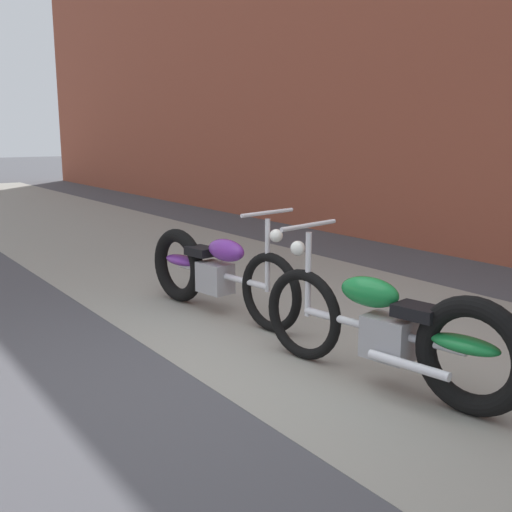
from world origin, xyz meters
The scene contains 4 objects.
ground_plane centered at (0.00, 0.00, 0.00)m, with size 80.00×80.00×0.00m, color #47474C.
sidewalk_slab centered at (0.00, 1.75, 0.00)m, with size 36.00×3.50×0.01m, color gray.
motorcycle_purple centered at (-1.39, 0.91, 0.40)m, with size 2.00×0.58×1.03m.
motorcycle_green centered at (0.86, 0.98, 0.40)m, with size 1.99×0.63×1.03m.
Camera 1 is at (3.37, -1.94, 1.66)m, focal length 42.68 mm.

